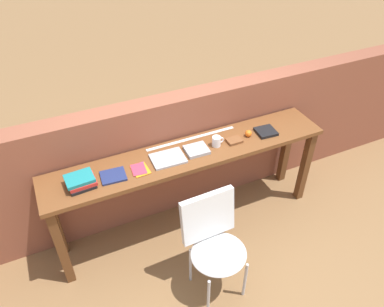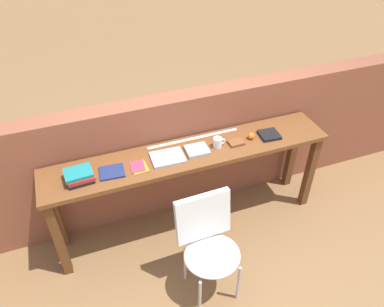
{
  "view_description": "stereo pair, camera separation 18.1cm",
  "coord_description": "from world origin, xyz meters",
  "px_view_note": "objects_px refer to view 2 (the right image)",
  "views": [
    {
      "loc": [
        -1.02,
        -1.97,
        2.84
      ],
      "look_at": [
        0.0,
        0.25,
        0.9
      ],
      "focal_mm": 35.0,
      "sensor_mm": 36.0,
      "label": 1
    },
    {
      "loc": [
        -0.85,
        -2.04,
        2.84
      ],
      "look_at": [
        0.0,
        0.25,
        0.9
      ],
      "focal_mm": 35.0,
      "sensor_mm": 36.0,
      "label": 2
    }
  ],
  "objects_px": {
    "chair_white_moulded": "(209,242)",
    "book_repair_rightmost": "(269,135)",
    "book_open_centre": "(168,157)",
    "pamphlet_pile_colourful": "(139,167)",
    "leather_journal_brown": "(236,142)",
    "mug": "(218,142)",
    "book_stack_leftmost": "(80,176)",
    "magazine_cycling": "(112,172)",
    "sports_ball_small": "(251,136)"
  },
  "relations": [
    {
      "from": "chair_white_moulded",
      "to": "book_repair_rightmost",
      "type": "distance_m",
      "value": 1.12
    },
    {
      "from": "book_open_centre",
      "to": "pamphlet_pile_colourful",
      "type": "bearing_deg",
      "value": -171.43
    },
    {
      "from": "chair_white_moulded",
      "to": "pamphlet_pile_colourful",
      "type": "relative_size",
      "value": 5.27
    },
    {
      "from": "book_repair_rightmost",
      "to": "chair_white_moulded",
      "type": "bearing_deg",
      "value": -138.1
    },
    {
      "from": "chair_white_moulded",
      "to": "leather_journal_brown",
      "type": "height_order",
      "value": "leather_journal_brown"
    },
    {
      "from": "mug",
      "to": "book_repair_rightmost",
      "type": "relative_size",
      "value": 0.64
    },
    {
      "from": "mug",
      "to": "book_repair_rightmost",
      "type": "height_order",
      "value": "mug"
    },
    {
      "from": "book_stack_leftmost",
      "to": "book_repair_rightmost",
      "type": "height_order",
      "value": "book_stack_leftmost"
    },
    {
      "from": "mug",
      "to": "leather_journal_brown",
      "type": "distance_m",
      "value": 0.17
    },
    {
      "from": "magazine_cycling",
      "to": "sports_ball_small",
      "type": "relative_size",
      "value": 3.18
    },
    {
      "from": "mug",
      "to": "leather_journal_brown",
      "type": "relative_size",
      "value": 0.85
    },
    {
      "from": "book_open_centre",
      "to": "book_repair_rightmost",
      "type": "xyz_separation_m",
      "value": [
        0.95,
        -0.02,
        0.0
      ]
    },
    {
      "from": "chair_white_moulded",
      "to": "magazine_cycling",
      "type": "xyz_separation_m",
      "value": [
        -0.57,
        0.64,
        0.36
      ]
    },
    {
      "from": "magazine_cycling",
      "to": "mug",
      "type": "distance_m",
      "value": 0.92
    },
    {
      "from": "book_stack_leftmost",
      "to": "mug",
      "type": "xyz_separation_m",
      "value": [
        1.17,
        0.02,
        0.0
      ]
    },
    {
      "from": "leather_journal_brown",
      "to": "book_stack_leftmost",
      "type": "bearing_deg",
      "value": 179.62
    },
    {
      "from": "magazine_cycling",
      "to": "mug",
      "type": "height_order",
      "value": "mug"
    },
    {
      "from": "book_open_centre",
      "to": "leather_journal_brown",
      "type": "xyz_separation_m",
      "value": [
        0.62,
        -0.02,
        0.0
      ]
    },
    {
      "from": "chair_white_moulded",
      "to": "book_stack_leftmost",
      "type": "xyz_separation_m",
      "value": [
        -0.82,
        0.65,
        0.4
      ]
    },
    {
      "from": "book_open_centre",
      "to": "leather_journal_brown",
      "type": "height_order",
      "value": "leather_journal_brown"
    },
    {
      "from": "pamphlet_pile_colourful",
      "to": "sports_ball_small",
      "type": "height_order",
      "value": "sports_ball_small"
    },
    {
      "from": "pamphlet_pile_colourful",
      "to": "mug",
      "type": "height_order",
      "value": "mug"
    },
    {
      "from": "book_stack_leftmost",
      "to": "book_repair_rightmost",
      "type": "relative_size",
      "value": 1.32
    },
    {
      "from": "chair_white_moulded",
      "to": "book_stack_leftmost",
      "type": "height_order",
      "value": "book_stack_leftmost"
    },
    {
      "from": "chair_white_moulded",
      "to": "mug",
      "type": "height_order",
      "value": "mug"
    },
    {
      "from": "chair_white_moulded",
      "to": "book_repair_rightmost",
      "type": "xyz_separation_m",
      "value": [
        0.84,
        0.65,
        0.37
      ]
    },
    {
      "from": "leather_journal_brown",
      "to": "book_open_centre",
      "type": "bearing_deg",
      "value": 178.02
    },
    {
      "from": "magazine_cycling",
      "to": "sports_ball_small",
      "type": "xyz_separation_m",
      "value": [
        1.24,
        0.03,
        0.02
      ]
    },
    {
      "from": "pamphlet_pile_colourful",
      "to": "book_open_centre",
      "type": "height_order",
      "value": "book_open_centre"
    },
    {
      "from": "chair_white_moulded",
      "to": "magazine_cycling",
      "type": "bearing_deg",
      "value": 131.78
    },
    {
      "from": "sports_ball_small",
      "to": "book_open_centre",
      "type": "bearing_deg",
      "value": -179.64
    },
    {
      "from": "chair_white_moulded",
      "to": "mug",
      "type": "bearing_deg",
      "value": 62.47
    },
    {
      "from": "leather_journal_brown",
      "to": "sports_ball_small",
      "type": "xyz_separation_m",
      "value": [
        0.16,
        0.02,
        0.02
      ]
    },
    {
      "from": "leather_journal_brown",
      "to": "book_repair_rightmost",
      "type": "relative_size",
      "value": 0.76
    },
    {
      "from": "book_open_centre",
      "to": "mug",
      "type": "distance_m",
      "value": 0.45
    },
    {
      "from": "sports_ball_small",
      "to": "mug",
      "type": "bearing_deg",
      "value": -179.38
    },
    {
      "from": "book_open_centre",
      "to": "sports_ball_small",
      "type": "relative_size",
      "value": 4.53
    },
    {
      "from": "book_stack_leftmost",
      "to": "pamphlet_pile_colourful",
      "type": "height_order",
      "value": "book_stack_leftmost"
    },
    {
      "from": "chair_white_moulded",
      "to": "magazine_cycling",
      "type": "relative_size",
      "value": 4.61
    },
    {
      "from": "magazine_cycling",
      "to": "pamphlet_pile_colourful",
      "type": "distance_m",
      "value": 0.22
    },
    {
      "from": "book_stack_leftmost",
      "to": "magazine_cycling",
      "type": "distance_m",
      "value": 0.25
    },
    {
      "from": "leather_journal_brown",
      "to": "book_repair_rightmost",
      "type": "height_order",
      "value": "book_repair_rightmost"
    },
    {
      "from": "leather_journal_brown",
      "to": "book_repair_rightmost",
      "type": "bearing_deg",
      "value": -0.78
    },
    {
      "from": "pamphlet_pile_colourful",
      "to": "book_repair_rightmost",
      "type": "height_order",
      "value": "book_repair_rightmost"
    },
    {
      "from": "sports_ball_small",
      "to": "book_stack_leftmost",
      "type": "bearing_deg",
      "value": -179.05
    },
    {
      "from": "sports_ball_small",
      "to": "leather_journal_brown",
      "type": "bearing_deg",
      "value": -172.7
    },
    {
      "from": "leather_journal_brown",
      "to": "sports_ball_small",
      "type": "height_order",
      "value": "sports_ball_small"
    },
    {
      "from": "book_stack_leftmost",
      "to": "leather_journal_brown",
      "type": "xyz_separation_m",
      "value": [
        1.33,
        0.0,
        -0.03
      ]
    },
    {
      "from": "chair_white_moulded",
      "to": "sports_ball_small",
      "type": "xyz_separation_m",
      "value": [
        0.67,
        0.67,
        0.38
      ]
    },
    {
      "from": "pamphlet_pile_colourful",
      "to": "mug",
      "type": "relative_size",
      "value": 1.54
    }
  ]
}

